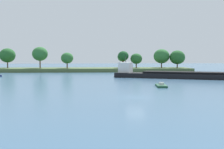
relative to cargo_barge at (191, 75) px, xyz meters
name	(u,v)px	position (x,y,z in m)	size (l,w,h in m)	color
ground_plane	(136,97)	(-19.00, -34.40, -0.91)	(400.00, 400.00, 0.00)	#3D607F
treeline_island	(96,64)	(-24.00, 38.12, 1.87)	(74.47, 13.88, 9.07)	#4C6038
cargo_barge	(191,75)	(0.00, 0.00, 0.00)	(40.22, 22.28, 5.81)	black
small_motorboat	(161,86)	(-12.28, -20.28, -0.69)	(2.21, 5.32, 0.87)	#19472D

